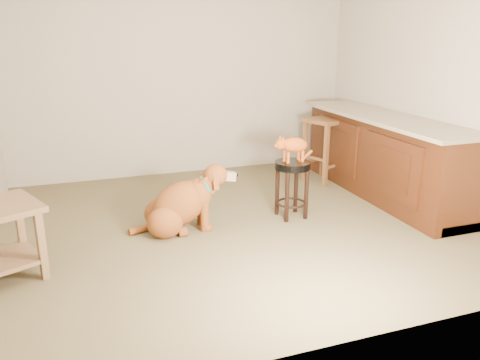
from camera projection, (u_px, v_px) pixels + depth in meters
name	position (u px, v px, depth m)	size (l,w,h in m)	color
floor	(232.00, 225.00, 4.66)	(4.50, 4.00, 0.01)	brown
room_shell	(232.00, 50.00, 4.16)	(4.54, 4.04, 2.62)	#AEA08C
cabinet_run	(384.00, 158.00, 5.41)	(0.70, 2.56, 0.94)	#3F1C0B
padded_stool	(292.00, 178.00, 4.75)	(0.36, 0.36, 0.59)	black
wood_stool	(325.00, 149.00, 5.93)	(0.56, 0.56, 0.81)	brown
golden_retriever	(181.00, 205.00, 4.46)	(1.07, 0.54, 0.68)	brown
tabby_kitten	(292.00, 146.00, 4.64)	(0.48, 0.19, 0.31)	#9B3E0F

